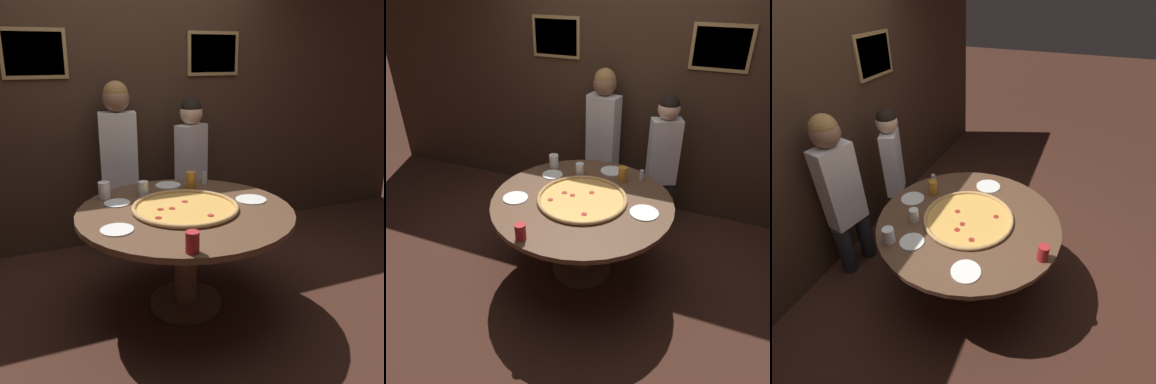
# 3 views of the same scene
# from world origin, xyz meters

# --- Properties ---
(ground_plane) EXTENTS (24.00, 24.00, 0.00)m
(ground_plane) POSITION_xyz_m (0.00, 0.00, 0.00)
(ground_plane) COLOR #422319
(back_wall) EXTENTS (6.40, 0.08, 2.60)m
(back_wall) POSITION_xyz_m (0.00, 1.34, 1.30)
(back_wall) COLOR #3D281C
(back_wall) RESTS_ON ground_plane
(dining_table) EXTENTS (1.47, 1.47, 0.74)m
(dining_table) POSITION_xyz_m (0.00, 0.00, 0.60)
(dining_table) COLOR brown
(dining_table) RESTS_ON ground_plane
(giant_pizza) EXTENTS (0.73, 0.73, 0.03)m
(giant_pizza) POSITION_xyz_m (0.00, 0.00, 0.75)
(giant_pizza) COLOR #E5A84C
(giant_pizza) RESTS_ON dining_table
(drink_cup_near_left) EXTENTS (0.08, 0.08, 0.12)m
(drink_cup_near_left) POSITION_xyz_m (-0.46, 0.45, 0.80)
(drink_cup_near_left) COLOR white
(drink_cup_near_left) RESTS_ON dining_table
(drink_cup_front_edge) EXTENTS (0.07, 0.07, 0.11)m
(drink_cup_front_edge) POSITION_xyz_m (-0.18, 0.40, 0.79)
(drink_cup_front_edge) COLOR white
(drink_cup_front_edge) RESTS_ON dining_table
(drink_cup_far_left) EXTENTS (0.08, 0.08, 0.12)m
(drink_cup_far_left) POSITION_xyz_m (-0.21, -0.63, 0.80)
(drink_cup_far_left) COLOR #B22328
(drink_cup_far_left) RESTS_ON dining_table
(drink_cup_far_right) EXTENTS (0.08, 0.08, 0.13)m
(drink_cup_far_right) POSITION_xyz_m (0.21, 0.43, 0.81)
(drink_cup_far_right) COLOR #BC7A23
(drink_cup_far_right) RESTS_ON dining_table
(white_plate_left_side) EXTENTS (0.20, 0.20, 0.01)m
(white_plate_left_side) POSITION_xyz_m (-0.51, -0.18, 0.74)
(white_plate_left_side) COLOR white
(white_plate_left_side) RESTS_ON dining_table
(white_plate_far_back) EXTENTS (0.22, 0.22, 0.01)m
(white_plate_far_back) POSITION_xyz_m (0.51, -0.00, 0.74)
(white_plate_far_back) COLOR white
(white_plate_far_back) RESTS_ON dining_table
(white_plate_right_side) EXTENTS (0.18, 0.18, 0.01)m
(white_plate_right_side) POSITION_xyz_m (-0.40, 0.29, 0.74)
(white_plate_right_side) COLOR white
(white_plate_right_side) RESTS_ON dining_table
(white_plate_near_front) EXTENTS (0.20, 0.20, 0.01)m
(white_plate_near_front) POSITION_xyz_m (0.07, 0.56, 0.74)
(white_plate_near_front) COLOR white
(white_plate_near_front) RESTS_ON dining_table
(condiment_shaker) EXTENTS (0.04, 0.04, 0.10)m
(condiment_shaker) POSITION_xyz_m (0.37, 0.50, 0.79)
(condiment_shaker) COLOR silver
(condiment_shaker) RESTS_ON dining_table
(diner_far_left) EXTENTS (0.36, 0.26, 1.38)m
(diner_far_left) POSITION_xyz_m (0.46, 1.01, 0.78)
(diner_far_left) COLOR #232328
(diner_far_left) RESTS_ON ground_plane
(diner_side_left) EXTENTS (0.40, 0.23, 1.54)m
(diner_side_left) POSITION_xyz_m (-0.20, 1.09, 0.87)
(diner_side_left) COLOR #232328
(diner_side_left) RESTS_ON ground_plane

